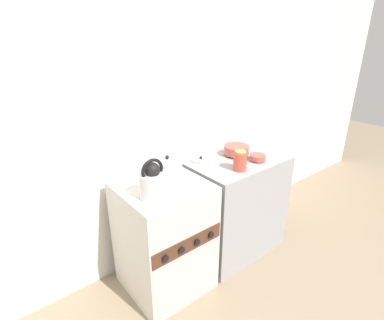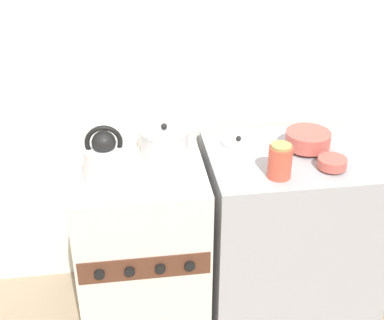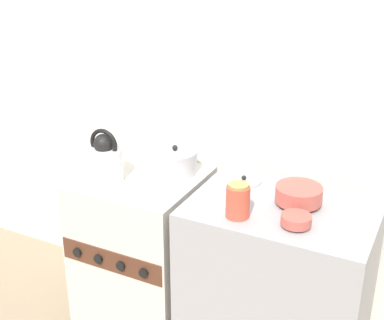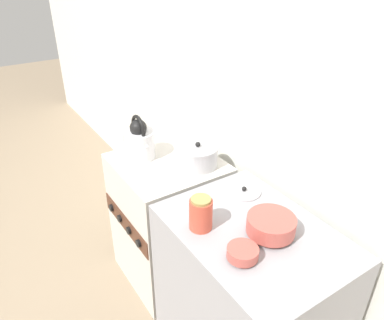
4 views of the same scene
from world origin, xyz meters
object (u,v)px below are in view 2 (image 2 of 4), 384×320
storage_jar (280,161)px  stove (142,245)px  enamel_bowl (308,139)px  loose_pot_lid (238,141)px  kettle (106,160)px  small_ceramic_bowl (332,163)px  cooking_pot (164,141)px

storage_jar → stove: bearing=164.4°
enamel_bowl → storage_jar: 0.29m
storage_jar → loose_pot_lid: 0.35m
enamel_bowl → storage_jar: bearing=-131.8°
enamel_bowl → storage_jar: size_ratio=1.36×
loose_pot_lid → storage_jar: bearing=-72.8°
kettle → enamel_bowl: bearing=9.8°
small_ceramic_bowl → kettle: bearing=178.1°
kettle → small_ceramic_bowl: size_ratio=2.08×
stove → loose_pot_lid: bearing=18.8°
cooking_pot → loose_pot_lid: 0.36m
small_ceramic_bowl → loose_pot_lid: bearing=139.3°
small_ceramic_bowl → storage_jar: 0.25m
stove → storage_jar: storage_jar is taller
stove → storage_jar: bearing=-15.6°
storage_jar → loose_pot_lid: bearing=107.2°
kettle → cooking_pot: bearing=41.0°
loose_pot_lid → kettle: bearing=-156.6°
stove → small_ceramic_bowl: bearing=-9.1°
stove → kettle: bearing=-142.1°
enamel_bowl → loose_pot_lid: 0.32m
stove → cooking_pot: size_ratio=3.80×
small_ceramic_bowl → storage_jar: size_ratio=0.83×
stove → storage_jar: size_ratio=5.64×
stove → enamel_bowl: (0.77, 0.06, 0.48)m
enamel_bowl → small_ceramic_bowl: enamel_bowl is taller
enamel_bowl → small_ceramic_bowl: size_ratio=1.64×
kettle → storage_jar: (0.71, -0.06, -0.02)m
stove → enamel_bowl: size_ratio=4.16×
kettle → small_ceramic_bowl: kettle is taller
cooking_pot → storage_jar: 0.53m
storage_jar → kettle: bearing=175.0°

